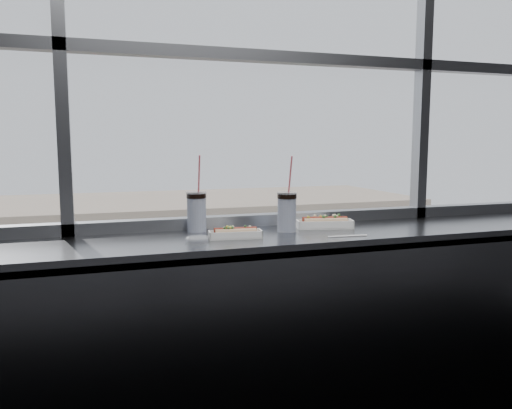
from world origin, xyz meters
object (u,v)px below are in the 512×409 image
object	(u,v)px
car_far_c	(341,330)
pedestrian_d	(233,326)
car_near_e	(413,390)
soda_cup_left	(197,209)
soda_cup_right	(287,210)
tree_right	(300,279)
car_far_b	(141,353)
pedestrian_c	(175,330)
hotdog_tray_left	(235,233)
tree_center	(126,294)
loose_straw	(348,236)
pedestrian_b	(114,328)
hotdog_tray_right	(325,223)
wrapper	(197,238)

from	to	relation	value
car_far_c	pedestrian_d	xyz separation A→B (m)	(-6.20, 2.90, -0.07)
car_near_e	soda_cup_left	bearing A→B (deg)	135.95
soda_cup_right	tree_right	size ratio (longest dim) A/B	0.08
tree_right	pedestrian_d	bearing A→B (deg)	-167.73
car_far_b	pedestrian_c	distance (m)	4.00
soda_cup_right	pedestrian_d	xyz separation A→B (m)	(7.15, 27.13, -11.25)
hotdog_tray_left	tree_center	size ratio (longest dim) A/B	0.05
loose_straw	tree_right	distance (m)	32.11
pedestrian_c	pedestrian_b	distance (m)	3.90
hotdog_tray_left	soda_cup_left	size ratio (longest dim) A/B	0.66
loose_straw	soda_cup_left	bearing A→B (deg)	155.73
tree_center	pedestrian_c	bearing A→B (deg)	-15.56
tree_center	hotdog_tray_right	bearing A→B (deg)	-90.96
soda_cup_left	pedestrian_c	bearing A→B (deg)	81.68
pedestrian_b	car_far_b	bearing A→B (deg)	-165.56
soda_cup_right	tree_center	distance (m)	29.60
hotdog_tray_right	car_near_e	distance (m)	23.27
car_near_e	car_far_c	distance (m)	8.02
car_far_b	pedestrian_d	bearing A→B (deg)	-70.07
hotdog_tray_left	loose_straw	world-z (taller)	hotdog_tray_left
car_far_c	loose_straw	bearing A→B (deg)	157.19
pedestrian_b	tree_right	xyz separation A→B (m)	(12.26, -0.71, 2.32)
hotdog_tray_left	car_far_c	xyz separation A→B (m)	(13.64, 24.33, -11.10)
soda_cup_left	loose_straw	xyz separation A→B (m)	(0.66, -0.37, -0.11)
soda_cup_left	pedestrian_b	bearing A→B (deg)	89.22
car_near_e	tree_center	size ratio (longest dim) A/B	1.32
tree_center	soda_cup_right	bearing A→B (deg)	-91.42
car_far_c	tree_right	bearing A→B (deg)	21.14
soda_cup_left	loose_straw	world-z (taller)	soda_cup_left
soda_cup_left	car_near_e	xyz separation A→B (m)	(13.25, 16.09, -11.07)
tree_center	pedestrian_b	bearing A→B (deg)	136.47
wrapper	pedestrian_d	xyz separation A→B (m)	(7.63, 27.23, -11.15)
hotdog_tray_right	pedestrian_b	xyz separation A→B (m)	(-0.27, 28.91, -11.13)
hotdog_tray_left	car_near_e	distance (m)	23.64
soda_cup_right	soda_cup_left	bearing A→B (deg)	162.15
hotdog_tray_left	pedestrian_b	distance (m)	31.09
pedestrian_d	car_near_e	bearing A→B (deg)	27.47
hotdog_tray_right	pedestrian_d	distance (m)	30.12
car_far_c	tree_center	bearing A→B (deg)	77.85
soda_cup_right	wrapper	world-z (taller)	soda_cup_right
hotdog_tray_right	loose_straw	xyz separation A→B (m)	(-0.00, -0.25, -0.03)
wrapper	car_near_e	size ratio (longest dim) A/B	0.02
hotdog_tray_left	loose_straw	xyz separation A→B (m)	(0.52, -0.13, -0.02)
soda_cup_left	pedestrian_d	bearing A→B (deg)	74.31
soda_cup_right	pedestrian_d	world-z (taller)	soda_cup_right
soda_cup_right	loose_straw	size ratio (longest dim) A/B	1.92
soda_cup_left	soda_cup_right	bearing A→B (deg)	-17.85
pedestrian_d	pedestrian_b	bearing A→B (deg)	-104.12
hotdog_tray_left	pedestrian_c	distance (m)	29.93
wrapper	loose_straw	bearing A→B (deg)	-9.94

